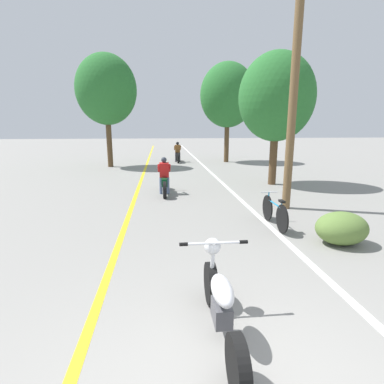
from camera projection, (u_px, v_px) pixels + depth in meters
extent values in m
cube|color=yellow|center=(143.00, 176.00, 15.05)|extent=(0.14, 48.00, 0.01)
cube|color=white|center=(214.00, 175.00, 15.41)|extent=(0.14, 48.00, 0.01)
cylinder|color=brown|center=(294.00, 81.00, 8.40)|extent=(0.24, 0.24, 7.41)
cylinder|color=#513A23|center=(273.00, 154.00, 12.68)|extent=(0.32, 0.32, 2.64)
ellipsoid|color=#286B2D|center=(277.00, 97.00, 12.18)|extent=(3.11, 2.80, 3.58)
cylinder|color=#513A23|center=(227.00, 138.00, 20.67)|extent=(0.32, 0.32, 3.32)
ellipsoid|color=#286B2D|center=(228.00, 95.00, 20.06)|extent=(3.71, 3.34, 4.27)
cylinder|color=#513A23|center=(109.00, 139.00, 18.16)|extent=(0.32, 0.32, 3.44)
ellipsoid|color=#286B2D|center=(106.00, 89.00, 17.54)|extent=(3.54, 3.19, 4.08)
ellipsoid|color=#5B7A38|center=(342.00, 228.00, 6.33)|extent=(1.10, 0.88, 0.70)
cylinder|color=black|center=(211.00, 283.00, 4.22)|extent=(0.12, 0.59, 0.59)
cylinder|color=black|center=(238.00, 366.00, 2.76)|extent=(0.12, 0.59, 0.59)
ellipsoid|color=silver|center=(222.00, 290.00, 3.42)|extent=(0.24, 0.64, 0.24)
cube|color=#4C4C51|center=(222.00, 312.00, 3.48)|extent=(0.20, 0.36, 0.24)
cylinder|color=silver|center=(212.00, 264.00, 4.06)|extent=(0.06, 0.23, 0.69)
cylinder|color=silver|center=(214.00, 243.00, 3.90)|extent=(0.79, 0.04, 0.04)
cylinder|color=black|center=(184.00, 244.00, 3.86)|extent=(0.11, 0.05, 0.05)
cylinder|color=black|center=(244.00, 242.00, 3.94)|extent=(0.11, 0.05, 0.05)
sphere|color=silver|center=(213.00, 246.00, 4.01)|extent=(0.22, 0.22, 0.22)
cylinder|color=black|center=(164.00, 182.00, 11.84)|extent=(0.12, 0.59, 0.59)
cylinder|color=black|center=(165.00, 190.00, 10.40)|extent=(0.12, 0.59, 0.59)
cube|color=#0C4723|center=(164.00, 181.00, 11.08)|extent=(0.20, 0.95, 0.28)
cylinder|color=silver|center=(164.00, 166.00, 11.60)|extent=(0.50, 0.03, 0.03)
cylinder|color=slate|center=(161.00, 186.00, 11.05)|extent=(0.11, 0.11, 0.61)
cylinder|color=slate|center=(168.00, 186.00, 11.08)|extent=(0.11, 0.11, 0.61)
cube|color=red|center=(164.00, 170.00, 10.97)|extent=(0.34, 0.27, 0.56)
cylinder|color=red|center=(159.00, 168.00, 11.09)|extent=(0.08, 0.45, 0.35)
cylinder|color=red|center=(169.00, 168.00, 11.13)|extent=(0.08, 0.45, 0.35)
sphere|color=#2D333D|center=(164.00, 160.00, 10.93)|extent=(0.20, 0.20, 0.20)
cylinder|color=black|center=(177.00, 156.00, 21.65)|extent=(0.12, 0.68, 0.68)
cylinder|color=black|center=(178.00, 158.00, 20.22)|extent=(0.12, 0.68, 0.68)
cube|color=black|center=(178.00, 155.00, 20.89)|extent=(0.20, 0.94, 0.28)
cylinder|color=silver|center=(177.00, 147.00, 21.40)|extent=(0.50, 0.03, 0.03)
cylinder|color=#38383D|center=(176.00, 157.00, 20.87)|extent=(0.11, 0.11, 0.66)
cylinder|color=#38383D|center=(180.00, 157.00, 20.90)|extent=(0.11, 0.11, 0.66)
cube|color=brown|center=(178.00, 149.00, 20.79)|extent=(0.34, 0.27, 0.55)
cylinder|color=brown|center=(175.00, 148.00, 20.91)|extent=(0.08, 0.43, 0.34)
cylinder|color=brown|center=(180.00, 148.00, 20.95)|extent=(0.08, 0.43, 0.34)
sphere|color=black|center=(178.00, 143.00, 20.75)|extent=(0.21, 0.21, 0.21)
cylinder|color=black|center=(267.00, 208.00, 7.95)|extent=(0.04, 0.68, 0.68)
cylinder|color=black|center=(282.00, 219.00, 6.99)|extent=(0.04, 0.68, 0.68)
cylinder|color=#197FB2|center=(275.00, 204.00, 7.42)|extent=(0.04, 0.79, 0.04)
cylinder|color=#197FB2|center=(281.00, 210.00, 7.03)|extent=(0.03, 0.03, 0.41)
cube|color=black|center=(282.00, 201.00, 6.98)|extent=(0.10, 0.20, 0.05)
cylinder|color=#197FB2|center=(269.00, 200.00, 7.86)|extent=(0.03, 0.03, 0.44)
cylinder|color=silver|center=(269.00, 192.00, 7.81)|extent=(0.44, 0.03, 0.03)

